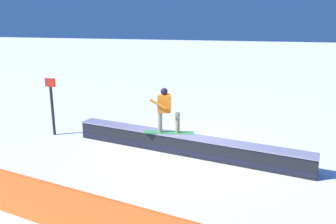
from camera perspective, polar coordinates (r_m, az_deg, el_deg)
The scene contains 4 objects.
ground_plane at distance 10.91m, azimuth 2.78°, elevation -6.83°, with size 120.00×120.00×0.00m, color white.
grind_box at distance 10.81m, azimuth 2.80°, elevation -5.48°, with size 7.62×1.94×0.60m.
snowboarder at distance 10.72m, azimuth -0.41°, elevation 0.53°, with size 1.62×0.62×1.43m.
trail_marker at distance 12.99m, azimuth -18.51°, elevation 1.08°, with size 0.40×0.10×2.07m.
Camera 1 is at (-2.29, 9.87, 4.04)m, focal length 37.10 mm.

